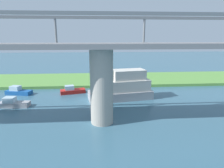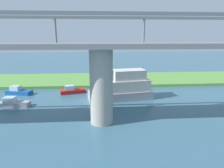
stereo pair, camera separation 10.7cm
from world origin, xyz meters
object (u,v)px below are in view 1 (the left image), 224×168
object	(u,v)px
houseboat_blue	(72,90)
motorboat_white	(13,103)
person_on_bank	(118,80)
motorboat_red	(123,87)
pontoon_yellow	(18,91)
bridge_pylon	(102,87)
mooring_post	(103,81)

from	to	relation	value
houseboat_blue	motorboat_white	distance (m)	9.08
person_on_bank	motorboat_red	world-z (taller)	motorboat_red
pontoon_yellow	bridge_pylon	bearing A→B (deg)	139.81
bridge_pylon	houseboat_blue	bearing A→B (deg)	-67.16
pontoon_yellow	person_on_bank	bearing A→B (deg)	-166.60
person_on_bank	pontoon_yellow	xyz separation A→B (m)	(16.73, 3.99, -0.71)
bridge_pylon	houseboat_blue	distance (m)	12.72
motorboat_red	houseboat_blue	xyz separation A→B (m)	(7.99, -3.40, -1.31)
houseboat_blue	motorboat_white	size ratio (longest dim) A/B	1.04
houseboat_blue	motorboat_white	bearing A→B (deg)	38.62
person_on_bank	mooring_post	size ratio (longest dim) A/B	1.55
bridge_pylon	mooring_post	xyz separation A→B (m)	(-0.52, -15.33, -3.07)
person_on_bank	motorboat_white	size ratio (longest dim) A/B	0.34
motorboat_white	motorboat_red	bearing A→B (deg)	-171.44
mooring_post	bridge_pylon	bearing A→B (deg)	88.06
person_on_bank	houseboat_blue	distance (m)	9.03
motorboat_red	motorboat_white	size ratio (longest dim) A/B	2.42
pontoon_yellow	houseboat_blue	distance (m)	8.72
mooring_post	houseboat_blue	bearing A→B (deg)	37.72
motorboat_red	motorboat_white	bearing A→B (deg)	8.56
motorboat_red	mooring_post	bearing A→B (deg)	-69.93
bridge_pylon	houseboat_blue	xyz separation A→B (m)	(4.74, -11.26, -3.54)
motorboat_red	motorboat_white	xyz separation A→B (m)	(15.09, 2.27, -1.31)
mooring_post	houseboat_blue	world-z (taller)	mooring_post
motorboat_red	houseboat_blue	distance (m)	8.78
bridge_pylon	mooring_post	distance (m)	15.64
bridge_pylon	motorboat_red	world-z (taller)	bridge_pylon
person_on_bank	houseboat_blue	xyz separation A→B (m)	(8.02, 4.10, -0.72)
person_on_bank	pontoon_yellow	world-z (taller)	person_on_bank
bridge_pylon	motorboat_red	xyz separation A→B (m)	(-3.25, -7.86, -2.23)
bridge_pylon	motorboat_white	distance (m)	13.56
bridge_pylon	motorboat_red	bearing A→B (deg)	-112.45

